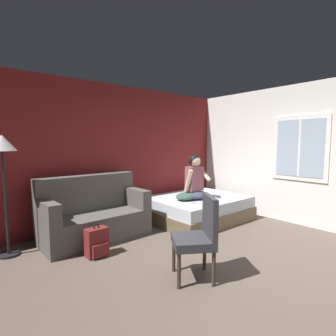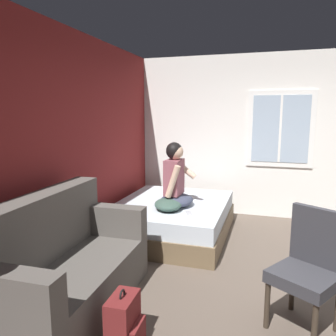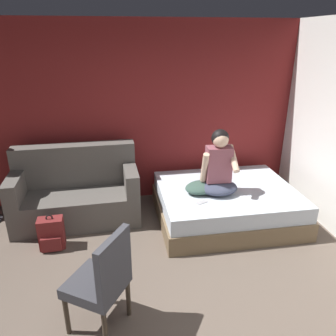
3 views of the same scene
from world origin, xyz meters
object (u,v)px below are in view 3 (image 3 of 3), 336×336
object	(u,v)px
person_seated	(219,168)
side_chair	(102,279)
backpack	(51,234)
throw_pillow	(202,187)
bed	(226,203)
couch	(77,193)
cell_phone	(202,202)

from	to	relation	value
person_seated	side_chair	bearing A→B (deg)	-134.18
backpack	throw_pillow	bearing A→B (deg)	7.81
bed	backpack	distance (m)	2.37
couch	throw_pillow	bearing A→B (deg)	-14.14
backpack	cell_phone	size ratio (longest dim) A/B	3.18
couch	throw_pillow	xyz separation A→B (m)	(1.70, -0.43, 0.16)
cell_phone	backpack	bearing A→B (deg)	-116.09
bed	person_seated	xyz separation A→B (m)	(-0.17, -0.10, 0.60)
throw_pillow	side_chair	bearing A→B (deg)	-129.25
side_chair	person_seated	distance (m)	2.19
backpack	side_chair	bearing A→B (deg)	-63.35
person_seated	cell_phone	bearing A→B (deg)	-137.50
bed	throw_pillow	bearing A→B (deg)	-171.44
couch	person_seated	xyz separation A→B (m)	(1.91, -0.47, 0.44)
backpack	throw_pillow	xyz separation A→B (m)	(1.97, 0.27, 0.36)
bed	throw_pillow	xyz separation A→B (m)	(-0.38, -0.06, 0.31)
couch	backpack	distance (m)	0.77
throw_pillow	couch	bearing A→B (deg)	165.86
throw_pillow	cell_phone	world-z (taller)	throw_pillow
bed	side_chair	size ratio (longest dim) A/B	1.95
backpack	throw_pillow	size ratio (longest dim) A/B	0.95
cell_phone	side_chair	bearing A→B (deg)	-68.52
person_seated	cell_phone	world-z (taller)	person_seated
side_chair	person_seated	world-z (taller)	person_seated
couch	cell_phone	world-z (taller)	couch
couch	side_chair	xyz separation A→B (m)	(0.40, -2.02, 0.14)
couch	side_chair	distance (m)	2.07
throw_pillow	cell_phone	size ratio (longest dim) A/B	3.33
side_chair	throw_pillow	world-z (taller)	side_chair
bed	backpack	world-z (taller)	bed
couch	throw_pillow	distance (m)	1.76
side_chair	cell_phone	distance (m)	1.78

